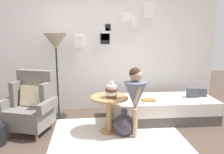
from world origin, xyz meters
TOP-DOWN VIEW (x-y plane):
  - gallery_wall at (0.00, 1.95)m, footprint 4.80×0.12m
  - rug at (0.19, 0.59)m, footprint 1.98×1.49m
  - armchair at (-1.13, 0.91)m, footprint 0.88×0.77m
  - daybed at (1.06, 1.16)m, footprint 1.92×0.84m
  - pillow_head at (1.83, 1.19)m, footprint 0.17×0.14m
  - pillow_mid at (1.64, 1.16)m, footprint 0.18×0.12m
  - side_table at (0.09, 0.74)m, footprint 0.59×0.59m
  - vase_striped at (0.11, 0.68)m, footprint 0.19×0.19m
  - floor_lamp at (-0.79, 1.51)m, footprint 0.42×0.42m
  - person_child at (0.45, 0.53)m, footprint 0.34×0.34m
  - book_on_daybed at (0.80, 1.03)m, footprint 0.23×0.17m
  - demijohn_near at (0.30, 0.59)m, footprint 0.34×0.34m

SIDE VIEW (x-z plane):
  - rug at x=0.19m, z-range 0.00..0.01m
  - demijohn_near at x=0.30m, z-range -0.04..0.38m
  - daybed at x=1.06m, z-range 0.00..0.40m
  - book_on_daybed at x=0.80m, z-range 0.40..0.43m
  - side_table at x=0.09m, z-range 0.13..0.71m
  - armchair at x=-1.13m, z-range -0.05..0.92m
  - pillow_head at x=1.83m, z-range 0.40..0.55m
  - pillow_mid at x=1.64m, z-range 0.40..0.57m
  - person_child at x=0.45m, z-range 0.14..1.21m
  - vase_striped at x=0.11m, z-range 0.56..0.81m
  - gallery_wall at x=0.00m, z-range 0.00..2.60m
  - floor_lamp at x=-0.79m, z-range 0.57..2.12m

